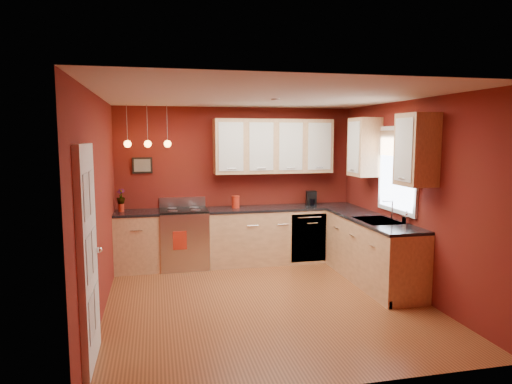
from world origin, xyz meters
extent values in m
plane|color=#99542C|center=(0.00, 0.00, 0.00)|extent=(4.20, 4.20, 0.00)
cube|color=beige|center=(0.00, 0.00, 2.60)|extent=(4.00, 4.20, 0.02)
cube|color=maroon|center=(0.00, 2.10, 1.30)|extent=(4.00, 0.02, 2.60)
cube|color=maroon|center=(0.00, -2.10, 1.30)|extent=(4.00, 0.02, 2.60)
cube|color=maroon|center=(-2.00, 0.00, 1.30)|extent=(0.02, 4.20, 2.60)
cube|color=maroon|center=(2.00, 0.00, 1.30)|extent=(0.02, 4.20, 2.60)
cube|color=#E6B27B|center=(-1.65, 1.80, 0.45)|extent=(0.70, 0.60, 0.90)
cube|color=#E6B27B|center=(0.73, 1.80, 0.45)|extent=(2.54, 0.60, 0.90)
cube|color=#E6B27B|center=(1.70, 0.45, 0.45)|extent=(0.60, 2.10, 0.90)
cube|color=black|center=(-1.65, 1.80, 0.92)|extent=(0.70, 0.62, 0.04)
cube|color=black|center=(0.73, 1.80, 0.92)|extent=(2.54, 0.62, 0.04)
cube|color=black|center=(1.70, 0.45, 0.92)|extent=(0.62, 2.10, 0.04)
cube|color=#BBBBC0|center=(-0.92, 1.80, 0.46)|extent=(0.76, 0.64, 0.92)
cube|color=black|center=(-0.92, 1.50, 0.48)|extent=(0.55, 0.02, 0.32)
cylinder|color=#BBBBC0|center=(-0.92, 1.49, 0.72)|extent=(0.60, 0.02, 0.02)
cube|color=black|center=(-0.92, 1.80, 0.94)|extent=(0.76, 0.60, 0.03)
cylinder|color=gray|center=(-1.10, 1.66, 0.95)|extent=(0.16, 0.16, 0.01)
cylinder|color=gray|center=(-0.74, 1.66, 0.95)|extent=(0.16, 0.16, 0.01)
cylinder|color=gray|center=(-1.10, 1.94, 0.95)|extent=(0.16, 0.16, 0.01)
cylinder|color=gray|center=(-0.74, 1.94, 0.95)|extent=(0.16, 0.16, 0.01)
cube|color=#BBBBC0|center=(-0.92, 2.10, 1.03)|extent=(0.76, 0.04, 0.16)
cube|color=#BBBBC0|center=(1.10, 1.51, 0.45)|extent=(0.60, 0.02, 0.80)
cube|color=gray|center=(1.70, 0.30, 0.92)|extent=(0.50, 0.70, 0.05)
cube|color=black|center=(1.70, 0.47, 0.91)|extent=(0.42, 0.30, 0.02)
cube|color=black|center=(1.70, 0.13, 0.91)|extent=(0.42, 0.30, 0.02)
cylinder|color=silver|center=(1.92, 0.30, 1.08)|extent=(0.02, 0.02, 0.28)
cylinder|color=silver|center=(1.85, 0.30, 1.21)|extent=(0.16, 0.02, 0.02)
cube|color=white|center=(1.98, 0.30, 1.65)|extent=(0.04, 1.02, 1.22)
cube|color=white|center=(1.97, 0.30, 1.65)|extent=(0.01, 0.90, 1.10)
cube|color=#A47552|center=(1.95, 0.30, 2.02)|extent=(0.02, 0.96, 0.36)
cube|color=white|center=(-1.97, -1.20, 1.02)|extent=(0.06, 0.82, 2.05)
cube|color=silver|center=(-1.94, -1.38, 1.60)|extent=(0.00, 0.28, 0.40)
cube|color=silver|center=(-1.94, -1.02, 1.60)|extent=(0.00, 0.28, 0.40)
cube|color=silver|center=(-1.94, -1.38, 1.05)|extent=(0.00, 0.28, 0.40)
cube|color=silver|center=(-1.94, -1.02, 1.05)|extent=(0.00, 0.28, 0.40)
cube|color=silver|center=(-1.94, -1.38, 0.50)|extent=(0.00, 0.28, 0.40)
cube|color=silver|center=(-1.94, -1.02, 0.50)|extent=(0.00, 0.28, 0.40)
sphere|color=silver|center=(-1.91, -0.87, 1.00)|extent=(0.06, 0.06, 0.06)
cube|color=#E6B27B|center=(0.60, 1.93, 1.95)|extent=(2.00, 0.35, 0.90)
cube|color=#E6B27B|center=(1.82, 0.32, 1.95)|extent=(0.35, 1.95, 0.90)
cube|color=black|center=(-1.55, 2.08, 1.65)|extent=(0.32, 0.03, 0.26)
cylinder|color=gray|center=(-1.75, 1.75, 2.30)|extent=(0.01, 0.01, 0.60)
sphere|color=#FFA53F|center=(-1.75, 1.75, 2.00)|extent=(0.11, 0.11, 0.11)
cylinder|color=gray|center=(-1.45, 1.75, 2.30)|extent=(0.01, 0.01, 0.60)
sphere|color=#FFA53F|center=(-1.45, 1.75, 2.00)|extent=(0.11, 0.11, 0.11)
cylinder|color=gray|center=(-1.15, 1.75, 2.30)|extent=(0.01, 0.01, 0.60)
sphere|color=#FFA53F|center=(-1.15, 1.75, 2.00)|extent=(0.11, 0.11, 0.11)
cylinder|color=#B42513|center=(-0.07, 1.83, 1.03)|extent=(0.12, 0.12, 0.19)
cylinder|color=#B42513|center=(-0.07, 1.83, 1.13)|extent=(0.13, 0.13, 0.02)
cylinder|color=#B42513|center=(-1.89, 1.86, 1.01)|extent=(0.09, 0.09, 0.14)
imported|color=#B42513|center=(-1.89, 1.86, 1.18)|extent=(0.17, 0.17, 0.24)
cube|color=black|center=(1.26, 1.88, 1.06)|extent=(0.19, 0.16, 0.24)
cylinder|color=black|center=(1.26, 1.84, 1.00)|extent=(0.11, 0.11, 0.11)
imported|color=silver|center=(1.95, -0.03, 1.03)|extent=(0.09, 0.10, 0.18)
cube|color=#B42513|center=(-1.01, 1.47, 0.52)|extent=(0.21, 0.01, 0.29)
camera|label=1|loc=(-1.35, -5.50, 2.11)|focal=32.00mm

